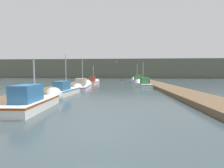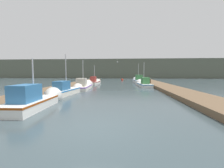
{
  "view_description": "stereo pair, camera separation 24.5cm",
  "coord_description": "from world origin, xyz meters",
  "px_view_note": "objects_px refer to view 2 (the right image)",
  "views": [
    {
      "loc": [
        0.86,
        -5.5,
        2.15
      ],
      "look_at": [
        -0.1,
        10.19,
        0.93
      ],
      "focal_mm": 24.0,
      "sensor_mm": 36.0,
      "label": 1
    },
    {
      "loc": [
        1.11,
        -5.48,
        2.15
      ],
      "look_at": [
        -0.1,
        10.19,
        0.93
      ],
      "focal_mm": 24.0,
      "sensor_mm": 36.0,
      "label": 2
    }
  ],
  "objects_px": {
    "fishing_boat_1": "(67,90)",
    "mooring_piling_2": "(150,82)",
    "fishing_boat_5": "(138,80)",
    "fishing_boat_2": "(84,86)",
    "mooring_piling_1": "(148,82)",
    "seagull_lead": "(117,62)",
    "fishing_boat_4": "(95,82)",
    "mooring_piling_0": "(96,80)",
    "channel_buoy": "(122,80)",
    "fishing_boat_3": "(143,84)",
    "fishing_boat_0": "(37,100)"
  },
  "relations": [
    {
      "from": "fishing_boat_3",
      "to": "mooring_piling_2",
      "type": "distance_m",
      "value": 1.29
    },
    {
      "from": "fishing_boat_0",
      "to": "mooring_piling_0",
      "type": "distance_m",
      "value": 25.66
    },
    {
      "from": "mooring_piling_1",
      "to": "seagull_lead",
      "type": "distance_m",
      "value": 6.17
    },
    {
      "from": "fishing_boat_0",
      "to": "fishing_boat_3",
      "type": "relative_size",
      "value": 0.85
    },
    {
      "from": "fishing_boat_0",
      "to": "mooring_piling_2",
      "type": "relative_size",
      "value": 4.27
    },
    {
      "from": "mooring_piling_0",
      "to": "seagull_lead",
      "type": "xyz_separation_m",
      "value": [
        5.35,
        -11.26,
        3.26
      ]
    },
    {
      "from": "fishing_boat_2",
      "to": "fishing_boat_0",
      "type": "bearing_deg",
      "value": -94.1
    },
    {
      "from": "fishing_boat_2",
      "to": "channel_buoy",
      "type": "relative_size",
      "value": 5.5
    },
    {
      "from": "channel_buoy",
      "to": "seagull_lead",
      "type": "bearing_deg",
      "value": -92.08
    },
    {
      "from": "seagull_lead",
      "to": "fishing_boat_4",
      "type": "bearing_deg",
      "value": 119.08
    },
    {
      "from": "mooring_piling_1",
      "to": "channel_buoy",
      "type": "distance_m",
      "value": 15.95
    },
    {
      "from": "fishing_boat_4",
      "to": "channel_buoy",
      "type": "relative_size",
      "value": 4.12
    },
    {
      "from": "mooring_piling_2",
      "to": "seagull_lead",
      "type": "bearing_deg",
      "value": -170.55
    },
    {
      "from": "fishing_boat_3",
      "to": "seagull_lead",
      "type": "height_order",
      "value": "seagull_lead"
    },
    {
      "from": "fishing_boat_4",
      "to": "fishing_boat_5",
      "type": "height_order",
      "value": "fishing_boat_5"
    },
    {
      "from": "fishing_boat_2",
      "to": "fishing_boat_3",
      "type": "distance_m",
      "value": 9.19
    },
    {
      "from": "fishing_boat_2",
      "to": "mooring_piling_1",
      "type": "height_order",
      "value": "fishing_boat_2"
    },
    {
      "from": "fishing_boat_3",
      "to": "fishing_boat_5",
      "type": "bearing_deg",
      "value": 85.07
    },
    {
      "from": "fishing_boat_4",
      "to": "mooring_piling_2",
      "type": "relative_size",
      "value": 3.9
    },
    {
      "from": "mooring_piling_2",
      "to": "fishing_boat_3",
      "type": "bearing_deg",
      "value": -156.72
    },
    {
      "from": "fishing_boat_5",
      "to": "mooring_piling_0",
      "type": "relative_size",
      "value": 6.69
    },
    {
      "from": "fishing_boat_0",
      "to": "fishing_boat_1",
      "type": "xyz_separation_m",
      "value": [
        -0.18,
        5.56,
        -0.02
      ]
    },
    {
      "from": "fishing_boat_1",
      "to": "fishing_boat_2",
      "type": "bearing_deg",
      "value": 92.52
    },
    {
      "from": "fishing_boat_4",
      "to": "fishing_boat_5",
      "type": "bearing_deg",
      "value": 32.1
    },
    {
      "from": "fishing_boat_1",
      "to": "mooring_piling_2",
      "type": "height_order",
      "value": "fishing_boat_1"
    },
    {
      "from": "mooring_piling_0",
      "to": "mooring_piling_2",
      "type": "distance_m",
      "value": 14.78
    },
    {
      "from": "fishing_boat_3",
      "to": "mooring_piling_2",
      "type": "xyz_separation_m",
      "value": [
        1.17,
        0.5,
        0.21
      ]
    },
    {
      "from": "fishing_boat_2",
      "to": "mooring_piling_2",
      "type": "relative_size",
      "value": 5.21
    },
    {
      "from": "channel_buoy",
      "to": "seagull_lead",
      "type": "relative_size",
      "value": 1.99
    },
    {
      "from": "fishing_boat_5",
      "to": "channel_buoy",
      "type": "relative_size",
      "value": 5.72
    },
    {
      "from": "fishing_boat_2",
      "to": "seagull_lead",
      "type": "height_order",
      "value": "seagull_lead"
    },
    {
      "from": "mooring_piling_1",
      "to": "seagull_lead",
      "type": "bearing_deg",
      "value": -161.92
    },
    {
      "from": "mooring_piling_0",
      "to": "fishing_boat_5",
      "type": "bearing_deg",
      "value": -15.22
    },
    {
      "from": "fishing_boat_4",
      "to": "channel_buoy",
      "type": "height_order",
      "value": "fishing_boat_4"
    },
    {
      "from": "mooring_piling_1",
      "to": "seagull_lead",
      "type": "xyz_separation_m",
      "value": [
        -5.01,
        -1.64,
        3.2
      ]
    },
    {
      "from": "fishing_boat_2",
      "to": "seagull_lead",
      "type": "xyz_separation_m",
      "value": [
        4.3,
        3.61,
        3.36
      ]
    },
    {
      "from": "fishing_boat_0",
      "to": "fishing_boat_4",
      "type": "bearing_deg",
      "value": 87.78
    },
    {
      "from": "mooring_piling_1",
      "to": "fishing_boat_4",
      "type": "bearing_deg",
      "value": 163.76
    },
    {
      "from": "fishing_boat_3",
      "to": "mooring_piling_2",
      "type": "height_order",
      "value": "fishing_boat_3"
    },
    {
      "from": "mooring_piling_2",
      "to": "mooring_piling_0",
      "type": "bearing_deg",
      "value": 135.29
    },
    {
      "from": "fishing_boat_4",
      "to": "mooring_piling_0",
      "type": "height_order",
      "value": "fishing_boat_4"
    },
    {
      "from": "mooring_piling_1",
      "to": "mooring_piling_0",
      "type": "bearing_deg",
      "value": 137.13
    },
    {
      "from": "fishing_boat_5",
      "to": "mooring_piling_2",
      "type": "relative_size",
      "value": 5.42
    },
    {
      "from": "fishing_boat_2",
      "to": "fishing_boat_4",
      "type": "bearing_deg",
      "value": 87.24
    },
    {
      "from": "mooring_piling_0",
      "to": "seagull_lead",
      "type": "height_order",
      "value": "seagull_lead"
    },
    {
      "from": "fishing_boat_4",
      "to": "mooring_piling_2",
      "type": "distance_m",
      "value": 10.2
    },
    {
      "from": "fishing_boat_3",
      "to": "mooring_piling_2",
      "type": "bearing_deg",
      "value": 18.38
    },
    {
      "from": "mooring_piling_1",
      "to": "mooring_piling_2",
      "type": "distance_m",
      "value": 0.79
    },
    {
      "from": "mooring_piling_2",
      "to": "seagull_lead",
      "type": "xyz_separation_m",
      "value": [
        -5.15,
        -0.86,
        3.14
      ]
    },
    {
      "from": "fishing_boat_2",
      "to": "fishing_boat_5",
      "type": "xyz_separation_m",
      "value": [
        8.29,
        12.32,
        0.13
      ]
    }
  ]
}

